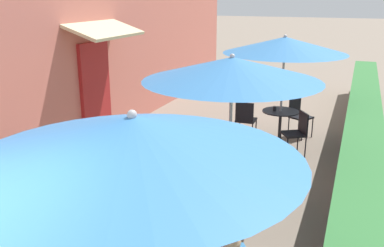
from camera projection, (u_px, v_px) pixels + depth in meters
name	position (u px, v px, depth m)	size (l,w,h in m)	color
cafe_facade_wall	(102.00, 39.00, 9.01)	(0.98, 14.48, 4.20)	#C66B5B
planter_hedge	(362.00, 138.00, 7.65)	(0.60, 13.48, 1.01)	gray
patio_umbrella_near	(133.00, 139.00, 2.96)	(2.43, 2.43, 2.25)	#B7B7BC
patio_table_mid	(229.00, 175.00, 6.14)	(0.74, 0.74, 0.72)	#28282D
patio_umbrella_mid	(232.00, 69.00, 5.69)	(2.43, 2.43, 2.25)	#B7B7BC
cafe_chair_mid_left	(187.00, 165.00, 6.50)	(0.50, 0.50, 0.87)	black
cafe_chair_mid_right	(232.00, 198.00, 5.45)	(0.48, 0.48, 0.87)	black
cafe_chair_mid_back	(269.00, 166.00, 6.46)	(0.57, 0.57, 0.87)	black
patio_table_far	(280.00, 120.00, 8.80)	(0.74, 0.74, 0.72)	#28282D
patio_umbrella_far	(285.00, 45.00, 8.35)	(2.43, 2.43, 2.25)	#B7B7BC
cafe_chair_far_left	(298.00, 114.00, 9.28)	(0.54, 0.54, 0.87)	black
cafe_chair_far_right	(245.00, 118.00, 8.96)	(0.41, 0.41, 0.87)	black
cafe_chair_far_back	(297.00, 130.00, 8.13)	(0.55, 0.55, 0.87)	black
coffee_cup_far	(275.00, 109.00, 8.73)	(0.07, 0.07, 0.09)	#232328
bicycle_second	(3.00, 183.00, 6.27)	(0.11, 1.73, 0.76)	black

